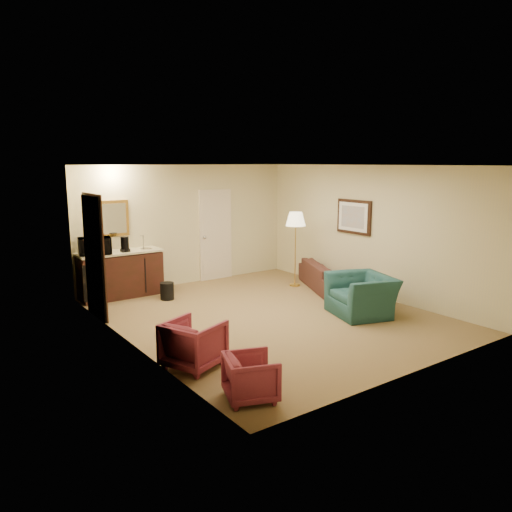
{
  "coord_description": "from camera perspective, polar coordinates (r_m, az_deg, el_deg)",
  "views": [
    {
      "loc": [
        -5.08,
        -6.71,
        2.65
      ],
      "look_at": [
        0.07,
        0.5,
        0.98
      ],
      "focal_mm": 35.0,
      "sensor_mm": 36.0,
      "label": 1
    }
  ],
  "objects": [
    {
      "name": "coffee_maker",
      "position": [
        10.1,
        -14.76,
        1.31
      ],
      "size": [
        0.18,
        0.18,
        0.3
      ],
      "primitive_type": "cylinder",
      "rotation": [
        0.0,
        0.0,
        -0.16
      ],
      "color": "black",
      "rests_on": "wetbar_cabinet"
    },
    {
      "name": "microwave",
      "position": [
        9.95,
        -17.97,
        1.3
      ],
      "size": [
        0.64,
        0.44,
        0.4
      ],
      "primitive_type": "imported",
      "rotation": [
        0.0,
        0.0,
        -0.2
      ],
      "color": "black",
      "rests_on": "wetbar_cabinet"
    },
    {
      "name": "room_walls",
      "position": [
        9.04,
        -1.87,
        4.74
      ],
      "size": [
        5.02,
        6.01,
        2.61
      ],
      "color": "beige",
      "rests_on": "ground"
    },
    {
      "name": "wetbar_cabinet",
      "position": [
        10.28,
        -15.19,
        -2.01
      ],
      "size": [
        1.64,
        0.58,
        0.92
      ],
      "primitive_type": "cube",
      "color": "#3C1713",
      "rests_on": "ground"
    },
    {
      "name": "sofa",
      "position": [
        10.68,
        8.16,
        -1.77
      ],
      "size": [
        1.29,
        1.94,
        0.74
      ],
      "primitive_type": "imported",
      "rotation": [
        0.0,
        0.0,
        1.14
      ],
      "color": "black",
      "rests_on": "ground"
    },
    {
      "name": "waste_bin",
      "position": [
        9.94,
        -10.13,
        -3.96
      ],
      "size": [
        0.29,
        0.29,
        0.34
      ],
      "primitive_type": "cylinder",
      "rotation": [
        0.0,
        0.0,
        0.09
      ],
      "color": "black",
      "rests_on": "ground"
    },
    {
      "name": "rose_chair_near",
      "position": [
        6.65,
        -7.15,
        -9.67
      ],
      "size": [
        0.84,
        0.87,
        0.7
      ],
      "primitive_type": "imported",
      "rotation": [
        0.0,
        0.0,
        1.97
      ],
      "color": "#912F3F",
      "rests_on": "ground"
    },
    {
      "name": "floor_lamp",
      "position": [
        10.77,
        4.51,
        0.79
      ],
      "size": [
        0.56,
        0.56,
        1.62
      ],
      "primitive_type": "cube",
      "rotation": [
        0.0,
        0.0,
        0.4
      ],
      "color": "gold",
      "rests_on": "ground"
    },
    {
      "name": "teal_armchair",
      "position": [
        8.94,
        11.99,
        -3.64
      ],
      "size": [
        1.0,
        1.25,
        0.95
      ],
      "primitive_type": "imported",
      "rotation": [
        0.0,
        0.0,
        -1.87
      ],
      "color": "#1E4C4B",
      "rests_on": "ground"
    },
    {
      "name": "coffee_table",
      "position": [
        9.45,
        12.9,
        -4.42
      ],
      "size": [
        0.9,
        0.69,
        0.47
      ],
      "primitive_type": "cube",
      "rotation": [
        0.0,
        0.0,
        0.18
      ],
      "color": "#311D10",
      "rests_on": "ground"
    },
    {
      "name": "rose_chair_far",
      "position": [
        5.78,
        -0.58,
        -13.46
      ],
      "size": [
        0.69,
        0.71,
        0.58
      ],
      "primitive_type": "imported",
      "rotation": [
        0.0,
        0.0,
        1.22
      ],
      "color": "#912F3F",
      "rests_on": "ground"
    },
    {
      "name": "ground",
      "position": [
        8.83,
        1.52,
        -6.8
      ],
      "size": [
        6.0,
        6.0,
        0.0
      ],
      "primitive_type": "plane",
      "color": "olive",
      "rests_on": "ground"
    }
  ]
}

